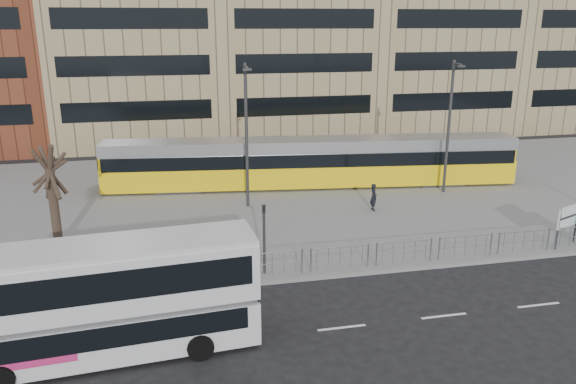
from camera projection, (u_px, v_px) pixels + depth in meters
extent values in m
plane|color=black|center=(358.00, 276.00, 24.35)|extent=(120.00, 120.00, 0.00)
cube|color=slate|center=(296.00, 194.00, 35.55)|extent=(64.00, 24.00, 0.15)
cube|color=gray|center=(358.00, 274.00, 24.38)|extent=(64.00, 0.25, 0.17)
cube|color=#9C8964|center=(135.00, 17.00, 50.93)|extent=(14.00, 16.00, 22.00)
cube|color=#9C8964|center=(286.00, 6.00, 53.46)|extent=(14.00, 16.00, 24.00)
cube|color=#9C8964|center=(421.00, 22.00, 56.72)|extent=(14.00, 16.00, 21.00)
cube|color=#9C8964|center=(545.00, 12.00, 59.25)|extent=(14.00, 16.00, 23.00)
cylinder|color=gray|center=(398.00, 242.00, 24.87)|extent=(32.00, 0.05, 0.05)
cylinder|color=gray|center=(398.00, 252.00, 25.02)|extent=(32.00, 0.04, 0.04)
cylinder|color=gray|center=(12.00, 287.00, 21.79)|extent=(0.07, 0.07, 1.10)
cube|color=white|center=(419.00, 319.00, 20.81)|extent=(62.00, 0.12, 0.01)
cube|color=silver|center=(108.00, 330.00, 18.31)|extent=(9.90, 3.01, 1.51)
cube|color=silver|center=(102.00, 278.00, 17.77)|extent=(9.90, 3.01, 1.86)
cube|color=silver|center=(99.00, 249.00, 17.49)|extent=(9.89, 2.92, 0.27)
cube|color=black|center=(121.00, 318.00, 18.33)|extent=(8.13, 2.91, 0.75)
cube|color=black|center=(102.00, 273.00, 17.72)|extent=(9.37, 3.01, 0.98)
cube|color=#C52769|center=(35.00, 341.00, 17.72)|extent=(2.83, 2.49, 0.44)
cylinder|color=black|center=(200.00, 347.00, 18.19)|extent=(0.90, 0.33, 0.89)
cylinder|color=black|center=(191.00, 314.00, 20.27)|extent=(0.90, 0.33, 0.89)
cylinder|color=black|center=(12.00, 340.00, 18.64)|extent=(0.90, 0.33, 0.89)
cube|color=yellow|center=(311.00, 172.00, 36.93)|extent=(26.90, 5.72, 1.53)
cube|color=black|center=(312.00, 157.00, 36.63)|extent=(26.53, 5.71, 0.86)
cube|color=#A6A6AB|center=(312.00, 145.00, 36.39)|extent=(26.88, 5.51, 0.77)
cube|color=yellow|center=(500.00, 159.00, 37.89)|extent=(1.40, 2.28, 2.49)
cube|color=yellow|center=(112.00, 168.00, 35.62)|extent=(1.40, 2.28, 2.49)
cylinder|color=#2D2D30|center=(312.00, 162.00, 36.72)|extent=(2.54, 2.54, 2.87)
cube|color=#2D2D30|center=(438.00, 179.00, 37.89)|extent=(3.14, 2.73, 0.48)
cube|color=#2D2D30|center=(180.00, 185.00, 36.37)|extent=(3.14, 2.73, 0.48)
cylinder|color=#2D2D30|center=(558.00, 229.00, 26.50)|extent=(0.09, 0.09, 2.03)
cylinder|color=#2D2D30|center=(576.00, 223.00, 27.37)|extent=(0.09, 0.09, 2.03)
cube|color=white|center=(569.00, 216.00, 26.80)|extent=(1.66, 0.74, 1.06)
imported|color=black|center=(374.00, 197.00, 32.12)|extent=(0.40, 0.59, 1.58)
cylinder|color=#2D2D30|center=(264.00, 241.00, 23.83)|extent=(0.12, 0.12, 3.00)
imported|color=#2D2D30|center=(264.00, 216.00, 23.51)|extent=(0.19, 0.22, 1.00)
cylinder|color=#2D2D30|center=(246.00, 137.00, 31.86)|extent=(0.18, 0.18, 8.27)
cylinder|color=#2D2D30|center=(246.00, 67.00, 30.34)|extent=(0.14, 0.90, 0.14)
cube|color=#2D2D30|center=(247.00, 69.00, 29.95)|extent=(0.45, 0.20, 0.12)
cylinder|color=#2D2D30|center=(449.00, 128.00, 34.65)|extent=(0.18, 0.18, 8.22)
cylinder|color=#2D2D30|center=(457.00, 64.00, 33.14)|extent=(0.14, 0.90, 0.14)
cube|color=#2D2D30|center=(461.00, 66.00, 32.75)|extent=(0.45, 0.20, 0.12)
cylinder|color=black|center=(54.00, 209.00, 26.46)|extent=(0.44, 0.44, 3.93)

